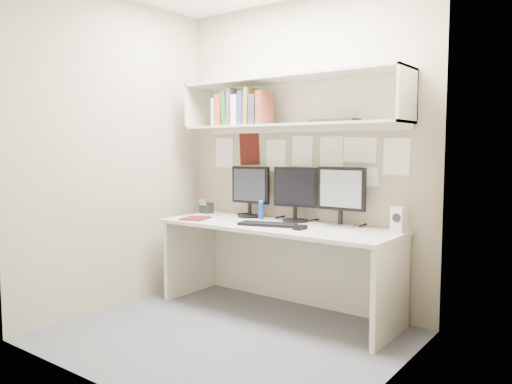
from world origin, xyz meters
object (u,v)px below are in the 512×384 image
Objects in this scene: desk at (277,268)px; maroon_notebook at (195,218)px; monitor_left at (250,189)px; monitor_right at (341,194)px; monitor_center at (296,192)px; desk_phone at (206,208)px; speaker at (399,219)px; keyboard at (268,224)px.

maroon_notebook is at bearing -166.32° from desk.
maroon_notebook is (-0.74, -0.18, 0.37)m from desk.
monitor_right is (0.90, -0.00, 0.01)m from monitor_left.
monitor_right is 1.28m from maroon_notebook.
monitor_left is 1.86× the size of maroon_notebook.
desk is 8.22× the size of maroon_notebook.
monitor_right reaches higher than monitor_center.
maroon_notebook is 0.41m from desk_phone.
monitor_center is at bearing -173.93° from speaker.
monitor_left is 0.99× the size of monitor_center.
monitor_center is 1.00m from desk_phone.
speaker is at bearing -10.01° from monitor_center.
maroon_notebook is (-1.67, -0.39, -0.09)m from speaker.
keyboard is at bearing -13.42° from desk_phone.
monitor_right is at bearing 25.64° from desk.
monitor_right is 0.63m from keyboard.
monitor_right is 3.51× the size of desk_phone.
keyboard is 0.72m from maroon_notebook.
keyboard is (-0.48, -0.32, -0.24)m from monitor_right.
monitor_left is 0.53m from desk_phone.
desk is at bearing -3.47° from maroon_notebook.
maroon_notebook is at bearing -160.29° from speaker.
speaker is (0.89, -0.01, -0.16)m from monitor_center.
desk is at bearing -27.32° from monitor_left.
desk_phone is at bearing 146.16° from keyboard.
monitor_left is at bearing -173.80° from speaker.
monitor_center is 3.43× the size of desk_phone.
keyboard is at bearing -147.04° from monitor_right.
monitor_center is 0.90m from maroon_notebook.
desk_phone is at bearing 169.22° from desk.
monitor_left reaches higher than maroon_notebook.
monitor_center is 0.91m from speaker.
monitor_right is 0.50m from speaker.
desk is at bearing -7.05° from desk_phone.
monitor_left is (-0.44, 0.22, 0.61)m from desk.
monitor_right is at bearing 5.38° from desk_phone.
monitor_right reaches higher than maroon_notebook.
speaker is at bearing 4.80° from desk_phone.
monitor_right is 2.50× the size of speaker.
keyboard is at bearing -102.28° from desk.
monitor_right is 1.03× the size of keyboard.
keyboard is (0.42, -0.32, -0.24)m from monitor_left.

